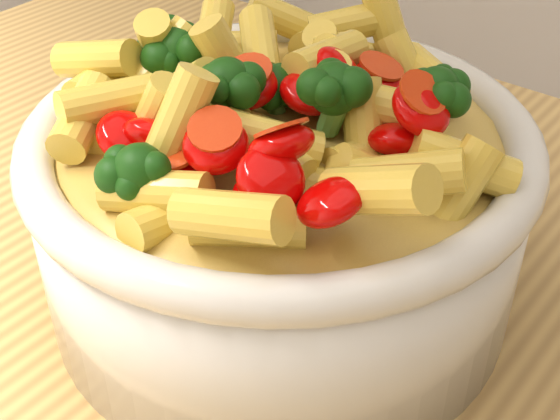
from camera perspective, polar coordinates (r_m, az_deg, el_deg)
The scene contains 2 objects.
serving_bowl at distance 0.43m, azimuth 0.00°, elevation 0.15°, with size 0.27×0.27×0.12m.
pasta_salad at distance 0.39m, azimuth -0.00°, elevation 8.69°, with size 0.21×0.21×0.05m.
Camera 1 is at (0.11, -0.21, 1.21)m, focal length 50.00 mm.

